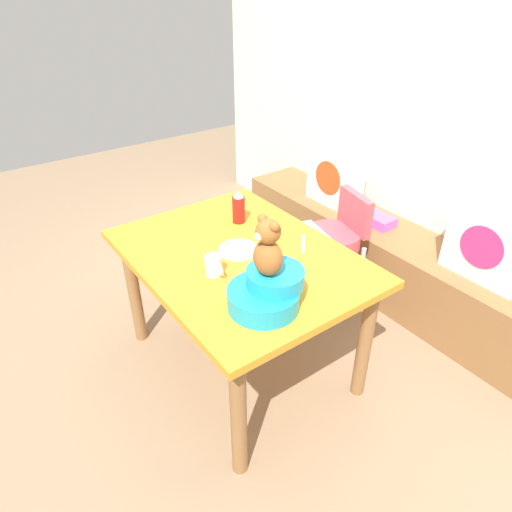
# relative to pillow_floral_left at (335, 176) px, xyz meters

# --- Properties ---
(ground_plane) EXTENTS (8.00, 8.00, 0.00)m
(ground_plane) POSITION_rel_pillow_floral_left_xyz_m (0.55, -1.20, -0.68)
(ground_plane) COLOR #8C7256
(back_wall) EXTENTS (4.40, 0.10, 2.60)m
(back_wall) POSITION_rel_pillow_floral_left_xyz_m (0.55, 0.29, 0.62)
(back_wall) COLOR silver
(back_wall) RESTS_ON ground_plane
(window_bench) EXTENTS (2.60, 0.44, 0.46)m
(window_bench) POSITION_rel_pillow_floral_left_xyz_m (0.55, 0.02, -0.45)
(window_bench) COLOR olive
(window_bench) RESTS_ON ground_plane
(pillow_floral_left) EXTENTS (0.44, 0.15, 0.44)m
(pillow_floral_left) POSITION_rel_pillow_floral_left_xyz_m (0.00, 0.00, 0.00)
(pillow_floral_left) COLOR white
(pillow_floral_left) RESTS_ON window_bench
(pillow_floral_right) EXTENTS (0.44, 0.15, 0.44)m
(pillow_floral_right) POSITION_rel_pillow_floral_left_xyz_m (1.17, 0.00, 0.00)
(pillow_floral_right) COLOR white
(pillow_floral_right) RESTS_ON window_bench
(book_stack) EXTENTS (0.20, 0.14, 0.07)m
(book_stack) POSITION_rel_pillow_floral_left_xyz_m (0.42, 0.02, -0.19)
(book_stack) COLOR #C357C1
(book_stack) RESTS_ON window_bench
(dining_table) EXTENTS (1.26, 0.94, 0.74)m
(dining_table) POSITION_rel_pillow_floral_left_xyz_m (0.55, -1.20, -0.04)
(dining_table) COLOR orange
(dining_table) RESTS_ON ground_plane
(highchair) EXTENTS (0.40, 0.50, 0.79)m
(highchair) POSITION_rel_pillow_floral_left_xyz_m (0.44, -0.42, -0.16)
(highchair) COLOR #D84C59
(highchair) RESTS_ON ground_plane
(infant_seat_teal) EXTENTS (0.30, 0.33, 0.16)m
(infant_seat_teal) POSITION_rel_pillow_floral_left_xyz_m (0.95, -1.34, 0.13)
(infant_seat_teal) COLOR #1D9EC4
(infant_seat_teal) RESTS_ON dining_table
(teddy_bear) EXTENTS (0.13, 0.12, 0.25)m
(teddy_bear) POSITION_rel_pillow_floral_left_xyz_m (0.95, -1.34, 0.34)
(teddy_bear) COLOR #9E5B27
(teddy_bear) RESTS_ON infant_seat_teal
(ketchup_bottle) EXTENTS (0.07, 0.07, 0.18)m
(ketchup_bottle) POSITION_rel_pillow_floral_left_xyz_m (0.27, -1.01, 0.15)
(ketchup_bottle) COLOR red
(ketchup_bottle) RESTS_ON dining_table
(coffee_mug) EXTENTS (0.12, 0.08, 0.09)m
(coffee_mug) POSITION_rel_pillow_floral_left_xyz_m (0.63, -1.39, 0.11)
(coffee_mug) COLOR silver
(coffee_mug) RESTS_ON dining_table
(dinner_plate_near) EXTENTS (0.20, 0.20, 0.01)m
(dinner_plate_near) POSITION_rel_pillow_floral_left_xyz_m (0.52, -1.19, 0.07)
(dinner_plate_near) COLOR white
(dinner_plate_near) RESTS_ON dining_table
(table_fork) EXTENTS (0.14, 0.12, 0.01)m
(table_fork) POSITION_rel_pillow_floral_left_xyz_m (0.67, -0.89, 0.06)
(table_fork) COLOR silver
(table_fork) RESTS_ON dining_table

